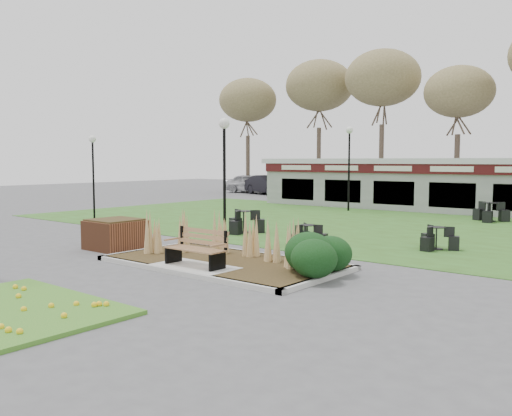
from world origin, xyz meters
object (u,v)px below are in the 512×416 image
Objects in this scene: lamp_post_far_left at (349,150)px; bistro_set_d at (490,215)px; brick_planter at (115,234)px; lamp_post_near_left at (224,154)px; bistro_set_b at (436,242)px; car_blue at (278,185)px; lamp_post_mid_left at (93,159)px; car_silver at (251,183)px; park_bench at (197,247)px; food_pavilion at (462,185)px; car_black at (268,185)px; bistro_set_c at (244,225)px; bistro_set_a at (307,239)px.

lamp_post_far_left reaches higher than bistro_set_d.
brick_planter is 0.37× the size of lamp_post_near_left.
car_blue reaches higher than bistro_set_b.
lamp_post_mid_left is (-7.42, 4.29, 2.38)m from brick_planter.
lamp_post_far_left is 18.01m from car_silver.
park_bench reaches higher than brick_planter.
lamp_post_mid_left is at bearing -141.46° from car_blue.
food_pavilion is (0.00, 19.71, 0.89)m from park_bench.
car_blue is (-13.03, 26.00, 0.24)m from brick_planter.
bistro_set_b is 0.27× the size of car_black.
car_black is at bearing 117.99° from brick_planter.
park_bench reaches higher than bistro_set_c.
brick_planter reaches higher than bistro_set_c.
bistro_set_a is 27.85m from car_blue.
food_pavilion is at bearing 76.94° from brick_planter.
lamp_post_far_left is (-3.37, 13.80, 0.40)m from lamp_post_near_left.
food_pavilion is 4.52m from bistro_set_d.
car_black is at bearing 161.78° from food_pavilion.
lamp_post_far_left reaches higher than bistro_set_c.
car_black reaches higher than bistro_set_b.
lamp_post_mid_left is 2.99× the size of bistro_set_b.
lamp_post_mid_left is at bearing -119.73° from lamp_post_far_left.
car_silver reaches higher than car_black.
brick_planter is 0.93× the size of bistro_set_d.
car_blue is (-19.93, 10.61, 0.41)m from bistro_set_d.
brick_planter is at bearing -87.37° from lamp_post_far_left.
lamp_post_mid_left reaches higher than bistro_set_a.
food_pavilion is at bearing 89.92° from bistro_set_a.
bistro_set_b is at bearing -137.83° from car_silver.
bistro_set_c is 24.76m from car_blue.
bistro_set_a is 3.85m from bistro_set_c.
lamp_post_near_left is 0.88× the size of lamp_post_far_left.
bistro_set_a is 26.96m from car_black.
bistro_set_d is at bearing 81.18° from park_bench.
lamp_post_near_left is (-1.76, -16.76, 1.50)m from food_pavilion.
bistro_set_a is at bearing -120.45° from car_black.
lamp_post_mid_left is 15.66m from bistro_set_b.
brick_planter is 29.08m from car_blue.
lamp_post_far_left is 16.07m from car_blue.
car_silver is at bearing 155.59° from bistro_set_d.
lamp_post_mid_left is 22.52m from car_blue.
bistro_set_a is at bearing -66.46° from lamp_post_far_left.
park_bench is at bearing -116.83° from bistro_set_b.
park_bench reaches higher than bistro_set_b.
park_bench is 0.35× the size of car_silver.
bistro_set_c is 23.80m from car_black.
bistro_set_d is (6.20, 9.99, 0.01)m from bistro_set_c.
park_bench is at bearing -122.86° from car_blue.
food_pavilion is 15.88× the size of bistro_set_c.
car_blue is (-20.93, 19.82, 0.46)m from bistro_set_b.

